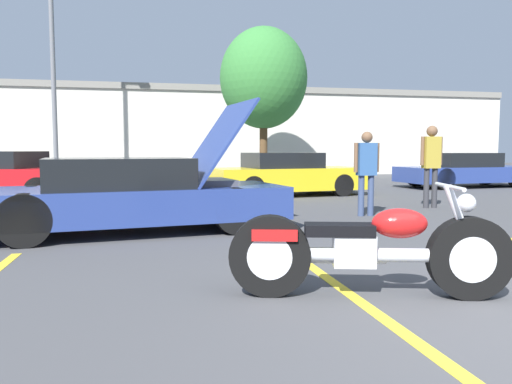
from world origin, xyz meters
name	(u,v)px	position (x,y,z in m)	size (l,w,h in m)	color
parking_stripe_middle	(354,297)	(-1.17, 1.39, 0.00)	(0.12, 5.19, 0.01)	yellow
far_building	(205,129)	(0.00, 23.58, 2.34)	(32.00, 4.20, 4.40)	beige
light_pole	(55,59)	(-6.31, 17.74, 4.71)	(1.21, 0.28, 8.65)	slate
tree_background	(264,78)	(1.68, 17.25, 4.15)	(3.52, 3.52, 6.18)	brown
motorcycle	(368,250)	(-1.05, 1.37, 0.42)	(2.40, 0.92, 1.00)	black
show_car_hood_open	(132,195)	(-3.18, 5.39, 0.58)	(4.97, 2.45, 2.08)	navy
parked_car_right_row	(465,171)	(7.72, 12.61, 0.57)	(4.87, 2.13, 1.18)	navy
parked_car_mid_row	(286,175)	(0.88, 10.93, 0.57)	(4.48, 2.34, 1.20)	yellow
spectator_near_motorcycle	(431,159)	(3.19, 7.33, 1.09)	(0.52, 0.24, 1.81)	#333338
spectator_by_show_car	(366,166)	(1.22, 6.37, 0.97)	(0.52, 0.21, 1.64)	#38476B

